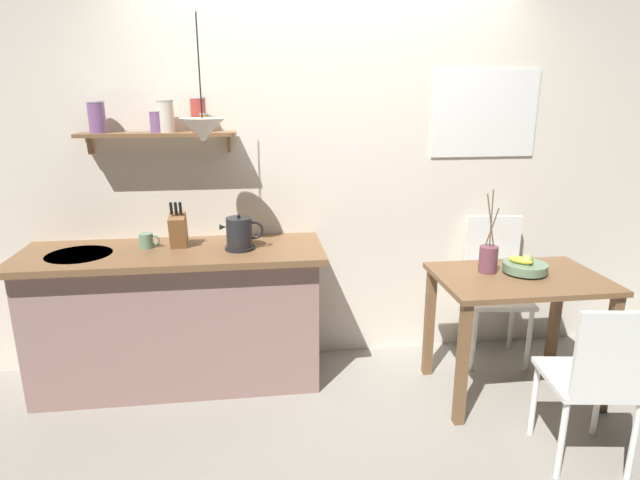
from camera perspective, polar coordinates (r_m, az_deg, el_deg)
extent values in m
plane|color=gray|center=(3.43, 2.30, -16.57)|extent=(14.00, 14.00, 0.00)
cube|color=silver|center=(3.60, 3.95, 8.04)|extent=(6.80, 0.10, 2.70)
cube|color=white|center=(3.78, 17.49, 12.90)|extent=(0.73, 0.01, 0.57)
cube|color=silver|center=(3.79, 17.47, 12.90)|extent=(0.67, 0.01, 0.51)
cube|color=gray|center=(3.50, -15.08, -8.37)|extent=(1.74, 0.52, 0.87)
cube|color=brown|center=(3.33, -15.68, -1.37)|extent=(1.83, 0.63, 0.04)
cylinder|color=#B7BABF|center=(3.42, -24.65, -1.49)|extent=(0.38, 0.38, 0.01)
cube|color=brown|center=(3.39, -17.19, 10.88)|extent=(0.94, 0.18, 0.02)
cube|color=#99754C|center=(3.57, -23.65, 9.49)|extent=(0.02, 0.06, 0.12)
cube|color=#99754C|center=(3.44, -9.85, 10.37)|extent=(0.02, 0.06, 0.12)
cylinder|color=#7F5689|center=(3.46, -23.01, 12.08)|extent=(0.10, 0.10, 0.18)
cylinder|color=silver|center=(3.46, -23.18, 13.62)|extent=(0.10, 0.10, 0.01)
cylinder|color=#7F5689|center=(3.39, -17.20, 12.09)|extent=(0.09, 0.09, 0.12)
cylinder|color=silver|center=(3.39, -17.30, 13.19)|extent=(0.09, 0.09, 0.01)
cylinder|color=beige|center=(3.38, -16.37, 12.66)|extent=(0.10, 0.10, 0.18)
cylinder|color=silver|center=(3.38, -16.50, 14.29)|extent=(0.10, 0.10, 0.01)
cylinder|color=#BC4238|center=(3.36, -13.03, 13.01)|extent=(0.09, 0.09, 0.20)
cylinder|color=silver|center=(3.35, -13.14, 14.78)|extent=(0.10, 0.10, 0.01)
cylinder|color=gold|center=(3.36, -12.68, 12.22)|extent=(0.09, 0.09, 0.10)
cylinder|color=silver|center=(3.35, -12.74, 13.18)|extent=(0.09, 0.09, 0.01)
cube|color=brown|center=(3.37, 20.82, -3.92)|extent=(0.98, 0.66, 0.03)
cube|color=brown|center=(3.11, 15.15, -12.90)|extent=(0.06, 0.06, 0.74)
cube|color=brown|center=(3.53, 28.81, -10.82)|extent=(0.06, 0.06, 0.74)
cube|color=brown|center=(3.57, 11.76, -8.73)|extent=(0.06, 0.06, 0.74)
cube|color=brown|center=(3.94, 24.11, -7.44)|extent=(0.06, 0.06, 0.74)
cube|color=white|center=(3.04, 26.94, -13.27)|extent=(0.46, 0.46, 0.03)
cube|color=white|center=(2.79, 29.24, -10.90)|extent=(0.36, 0.08, 0.43)
cylinder|color=white|center=(3.36, 27.87, -15.04)|extent=(0.03, 0.03, 0.43)
cylinder|color=white|center=(3.22, 22.16, -15.68)|extent=(0.03, 0.03, 0.43)
cylinder|color=white|center=(3.10, 30.85, -18.16)|extent=(0.03, 0.03, 0.43)
cylinder|color=white|center=(2.95, 24.69, -19.10)|extent=(0.03, 0.03, 0.43)
cube|color=white|center=(3.85, 18.58, -6.07)|extent=(0.47, 0.43, 0.03)
cube|color=white|center=(3.91, 18.12, -1.30)|extent=(0.38, 0.07, 0.53)
cylinder|color=white|center=(3.74, 16.34, -10.42)|extent=(0.03, 0.03, 0.44)
cylinder|color=white|center=(3.87, 21.67, -10.07)|extent=(0.03, 0.03, 0.44)
cylinder|color=white|center=(4.02, 15.03, -8.43)|extent=(0.03, 0.03, 0.44)
cylinder|color=white|center=(4.14, 20.03, -8.18)|extent=(0.03, 0.03, 0.44)
cylinder|color=slate|center=(3.42, 21.26, -3.27)|extent=(0.12, 0.12, 0.01)
cylinder|color=slate|center=(3.41, 21.31, -2.77)|extent=(0.26, 0.26, 0.05)
ellipsoid|color=yellow|center=(3.38, 20.90, -2.07)|extent=(0.14, 0.15, 0.04)
sphere|color=#8EA84C|center=(3.39, 21.57, -2.04)|extent=(0.07, 0.07, 0.07)
cylinder|color=brown|center=(3.35, 17.75, -2.00)|extent=(0.11, 0.11, 0.16)
cylinder|color=brown|center=(3.27, 17.99, 2.04)|extent=(0.07, 0.03, 0.32)
cylinder|color=brown|center=(3.29, 18.07, 2.24)|extent=(0.01, 0.04, 0.34)
cylinder|color=brown|center=(3.30, 18.15, 1.37)|extent=(0.06, 0.03, 0.23)
cylinder|color=black|center=(3.25, -8.66, -0.83)|extent=(0.18, 0.18, 0.02)
cylinder|color=#232326|center=(3.22, -8.74, 0.85)|extent=(0.16, 0.16, 0.18)
sphere|color=black|center=(3.19, -8.81, 2.61)|extent=(0.02, 0.02, 0.02)
cone|color=#232326|center=(3.21, -10.48, 1.40)|extent=(0.04, 0.04, 0.04)
torus|color=black|center=(3.22, -7.17, 1.06)|extent=(0.12, 0.02, 0.12)
cube|color=brown|center=(3.34, -15.10, 1.05)|extent=(0.10, 0.17, 0.22)
cylinder|color=black|center=(3.28, -15.82, 3.30)|extent=(0.02, 0.03, 0.08)
cylinder|color=black|center=(3.28, -15.35, 3.32)|extent=(0.02, 0.03, 0.08)
cylinder|color=black|center=(3.28, -14.88, 3.34)|extent=(0.02, 0.03, 0.08)
cylinder|color=slate|center=(3.40, -18.31, -0.07)|extent=(0.08, 0.08, 0.09)
torus|color=slate|center=(3.39, -17.49, -0.01)|extent=(0.06, 0.01, 0.06)
cylinder|color=black|center=(3.06, -12.98, 17.87)|extent=(0.01, 0.01, 0.55)
cone|color=silver|center=(3.06, -12.58, 11.61)|extent=(0.25, 0.25, 0.12)
sphere|color=white|center=(3.07, -12.54, 10.85)|extent=(0.04, 0.04, 0.04)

